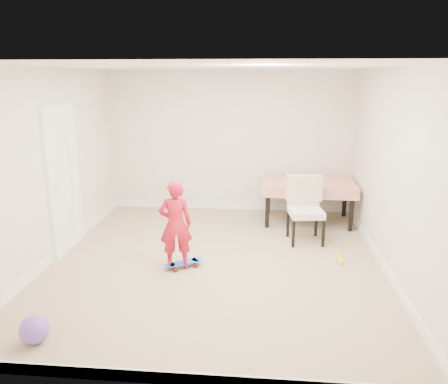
# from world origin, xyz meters

# --- Properties ---
(ground) EXTENTS (5.00, 5.00, 0.00)m
(ground) POSITION_xyz_m (0.00, 0.00, 0.00)
(ground) COLOR tan
(ground) RESTS_ON ground
(ceiling) EXTENTS (4.50, 5.00, 0.04)m
(ceiling) POSITION_xyz_m (0.00, 0.00, 2.58)
(ceiling) COLOR white
(ceiling) RESTS_ON wall_back
(wall_back) EXTENTS (4.50, 0.04, 2.60)m
(wall_back) POSITION_xyz_m (0.00, 2.48, 1.30)
(wall_back) COLOR silver
(wall_back) RESTS_ON ground
(wall_front) EXTENTS (4.50, 0.04, 2.60)m
(wall_front) POSITION_xyz_m (0.00, -2.48, 1.30)
(wall_front) COLOR silver
(wall_front) RESTS_ON ground
(wall_left) EXTENTS (0.04, 5.00, 2.60)m
(wall_left) POSITION_xyz_m (-2.23, 0.00, 1.30)
(wall_left) COLOR silver
(wall_left) RESTS_ON ground
(wall_right) EXTENTS (0.04, 5.00, 2.60)m
(wall_right) POSITION_xyz_m (2.23, 0.00, 1.30)
(wall_right) COLOR silver
(wall_right) RESTS_ON ground
(door) EXTENTS (0.11, 0.94, 2.11)m
(door) POSITION_xyz_m (-2.22, 0.30, 1.02)
(door) COLOR white
(door) RESTS_ON ground
(baseboard_back) EXTENTS (4.50, 0.02, 0.12)m
(baseboard_back) POSITION_xyz_m (0.00, 2.49, 0.06)
(baseboard_back) COLOR white
(baseboard_back) RESTS_ON ground
(baseboard_front) EXTENTS (4.50, 0.02, 0.12)m
(baseboard_front) POSITION_xyz_m (0.00, -2.49, 0.06)
(baseboard_front) COLOR white
(baseboard_front) RESTS_ON ground
(baseboard_left) EXTENTS (0.02, 5.00, 0.12)m
(baseboard_left) POSITION_xyz_m (-2.24, 0.00, 0.06)
(baseboard_left) COLOR white
(baseboard_left) RESTS_ON ground
(baseboard_right) EXTENTS (0.02, 5.00, 0.12)m
(baseboard_right) POSITION_xyz_m (2.24, 0.00, 0.06)
(baseboard_right) COLOR white
(baseboard_right) RESTS_ON ground
(dining_table) EXTENTS (1.59, 1.04, 0.73)m
(dining_table) POSITION_xyz_m (1.41, 1.86, 0.37)
(dining_table) COLOR red
(dining_table) RESTS_ON ground
(dining_chair) EXTENTS (0.63, 0.70, 1.01)m
(dining_chair) POSITION_xyz_m (1.29, 0.89, 0.51)
(dining_chair) COLOR silver
(dining_chair) RESTS_ON ground
(skateboard) EXTENTS (0.56, 0.45, 0.08)m
(skateboard) POSITION_xyz_m (-0.41, -0.22, 0.04)
(skateboard) COLOR blue
(skateboard) RESTS_ON ground
(child) EXTENTS (0.49, 0.38, 1.18)m
(child) POSITION_xyz_m (-0.49, -0.27, 0.59)
(child) COLOR red
(child) RESTS_ON ground
(balloon) EXTENTS (0.28, 0.28, 0.28)m
(balloon) POSITION_xyz_m (-1.52, -2.03, 0.14)
(balloon) COLOR #7955CC
(balloon) RESTS_ON ground
(foam_toy) EXTENTS (0.06, 0.40, 0.06)m
(foam_toy) POSITION_xyz_m (1.72, 0.22, 0.03)
(foam_toy) COLOR yellow
(foam_toy) RESTS_ON ground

